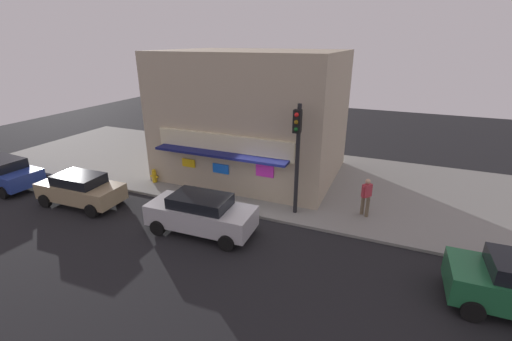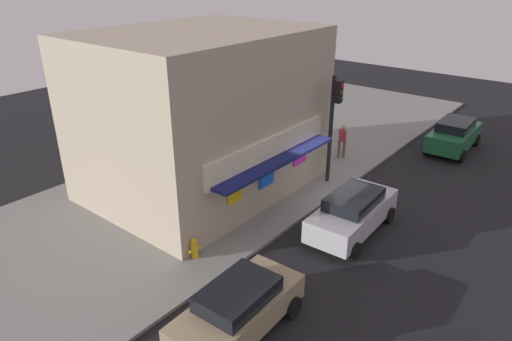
{
  "view_description": "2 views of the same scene",
  "coord_description": "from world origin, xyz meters",
  "px_view_note": "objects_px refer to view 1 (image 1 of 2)",
  "views": [
    {
      "loc": [
        5.38,
        -12.48,
        7.47
      ],
      "look_at": [
        -0.55,
        1.52,
        1.64
      ],
      "focal_mm": 24.05,
      "sensor_mm": 36.0,
      "label": 1
    },
    {
      "loc": [
        -15.39,
        -8.47,
        9.3
      ],
      "look_at": [
        -2.69,
        1.79,
        1.92
      ],
      "focal_mm": 32.06,
      "sensor_mm": 36.0,
      "label": 2
    }
  ],
  "objects_px": {
    "fire_hydrant": "(154,176)",
    "parked_car_blue": "(2,172)",
    "pedestrian": "(366,196)",
    "parked_car_tan": "(81,189)",
    "trash_can": "(250,188)",
    "traffic_light": "(297,146)",
    "parked_car_silver": "(201,213)"
  },
  "relations": [
    {
      "from": "fire_hydrant",
      "to": "parked_car_blue",
      "type": "relative_size",
      "value": 0.17
    },
    {
      "from": "pedestrian",
      "to": "parked_car_tan",
      "type": "distance_m",
      "value": 13.26
    },
    {
      "from": "fire_hydrant",
      "to": "pedestrian",
      "type": "height_order",
      "value": "pedestrian"
    },
    {
      "from": "parked_car_blue",
      "to": "parked_car_tan",
      "type": "distance_m",
      "value": 5.66
    },
    {
      "from": "trash_can",
      "to": "parked_car_blue",
      "type": "bearing_deg",
      "value": -162.96
    },
    {
      "from": "traffic_light",
      "to": "fire_hydrant",
      "type": "bearing_deg",
      "value": 176.59
    },
    {
      "from": "traffic_light",
      "to": "parked_car_tan",
      "type": "xyz_separation_m",
      "value": [
        -9.74,
        -2.89,
        -2.48
      ]
    },
    {
      "from": "fire_hydrant",
      "to": "parked_car_tan",
      "type": "bearing_deg",
      "value": -115.41
    },
    {
      "from": "trash_can",
      "to": "parked_car_blue",
      "type": "distance_m",
      "value": 13.37
    },
    {
      "from": "pedestrian",
      "to": "traffic_light",
      "type": "bearing_deg",
      "value": -160.68
    },
    {
      "from": "parked_car_silver",
      "to": "fire_hydrant",
      "type": "bearing_deg",
      "value": 146.71
    },
    {
      "from": "parked_car_blue",
      "to": "parked_car_tan",
      "type": "bearing_deg",
      "value": 0.46
    },
    {
      "from": "parked_car_silver",
      "to": "parked_car_blue",
      "type": "bearing_deg",
      "value": -179.45
    },
    {
      "from": "trash_can",
      "to": "parked_car_blue",
      "type": "xyz_separation_m",
      "value": [
        -12.78,
        -3.92,
        0.3
      ]
    },
    {
      "from": "traffic_light",
      "to": "trash_can",
      "type": "relative_size",
      "value": 6.24
    },
    {
      "from": "trash_can",
      "to": "pedestrian",
      "type": "bearing_deg",
      "value": 0.4
    },
    {
      "from": "fire_hydrant",
      "to": "parked_car_tan",
      "type": "xyz_separation_m",
      "value": [
        -1.6,
        -3.37,
        0.32
      ]
    },
    {
      "from": "pedestrian",
      "to": "parked_car_blue",
      "type": "xyz_separation_m",
      "value": [
        -18.32,
        -3.96,
        -0.27
      ]
    },
    {
      "from": "parked_car_silver",
      "to": "pedestrian",
      "type": "bearing_deg",
      "value": 32.4
    },
    {
      "from": "parked_car_blue",
      "to": "parked_car_tan",
      "type": "relative_size",
      "value": 1.09
    },
    {
      "from": "trash_can",
      "to": "parked_car_tan",
      "type": "height_order",
      "value": "parked_car_tan"
    },
    {
      "from": "fire_hydrant",
      "to": "parked_car_tan",
      "type": "relative_size",
      "value": 0.18
    },
    {
      "from": "trash_can",
      "to": "parked_car_tan",
      "type": "relative_size",
      "value": 0.19
    },
    {
      "from": "parked_car_blue",
      "to": "parked_car_tan",
      "type": "xyz_separation_m",
      "value": [
        5.66,
        0.05,
        -0.01
      ]
    },
    {
      "from": "parked_car_blue",
      "to": "fire_hydrant",
      "type": "bearing_deg",
      "value": 25.21
    },
    {
      "from": "trash_can",
      "to": "parked_car_blue",
      "type": "relative_size",
      "value": 0.18
    },
    {
      "from": "fire_hydrant",
      "to": "pedestrian",
      "type": "bearing_deg",
      "value": 2.8
    },
    {
      "from": "traffic_light",
      "to": "parked_car_silver",
      "type": "distance_m",
      "value": 4.85
    },
    {
      "from": "parked_car_silver",
      "to": "parked_car_tan",
      "type": "distance_m",
      "value": 6.62
    },
    {
      "from": "fire_hydrant",
      "to": "parked_car_tan",
      "type": "height_order",
      "value": "parked_car_tan"
    },
    {
      "from": "fire_hydrant",
      "to": "trash_can",
      "type": "distance_m",
      "value": 5.55
    },
    {
      "from": "parked_car_blue",
      "to": "parked_car_silver",
      "type": "distance_m",
      "value": 12.28
    }
  ]
}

